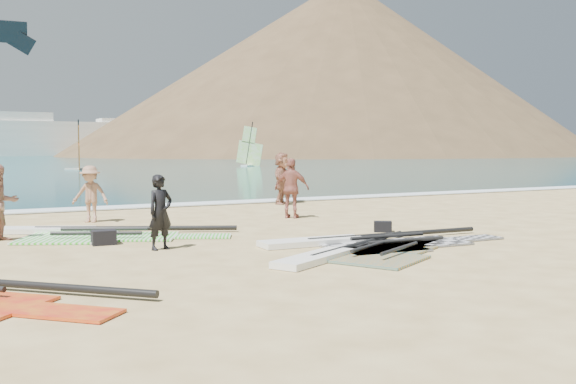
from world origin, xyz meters
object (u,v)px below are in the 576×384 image
rig_orange (358,254)px  rig_green (85,233)px  gear_bag_far (383,227)px  beachgoer_back (292,188)px  beachgoer_mid (90,194)px  beachgoer_right (282,178)px  rig_grey (368,242)px  gear_bag_near (104,237)px  beachgoer_left (0,203)px  person_wetsuit (160,212)px

rig_orange → rig_green: bearing=97.9°
gear_bag_far → beachgoer_back: beachgoer_back is taller
beachgoer_mid → beachgoer_right: (7.31, 2.54, 0.16)m
rig_grey → gear_bag_near: 5.62m
beachgoer_left → beachgoer_mid: size_ratio=1.08×
rig_grey → beachgoer_right: size_ratio=2.93×
rig_grey → rig_green: rig_green is taller
person_wetsuit → beachgoer_right: (7.04, 8.05, 0.18)m
rig_orange → gear_bag_near: (-3.92, 3.80, 0.11)m
gear_bag_near → beachgoer_back: 6.55m
rig_orange → beachgoer_right: 11.39m
person_wetsuit → beachgoer_right: beachgoer_right is taller
person_wetsuit → beachgoer_right: 10.70m
rig_orange → beachgoer_mid: (-3.32, 8.09, 0.73)m
rig_orange → beachgoer_left: 7.96m
beachgoer_mid → beachgoer_right: beachgoer_right is taller
rig_grey → beachgoer_mid: bearing=124.8°
gear_bag_near → beachgoer_right: (7.91, 6.83, 0.79)m
beachgoer_mid → rig_orange: bearing=-33.2°
gear_bag_far → beachgoer_right: bearing=79.9°
rig_green → beachgoer_back: beachgoer_back is taller
beachgoer_back → beachgoer_left: bearing=50.7°
beachgoer_back → beachgoer_right: size_ratio=0.93×
gear_bag_near → gear_bag_far: (6.49, -1.13, -0.03)m
rig_grey → rig_green: size_ratio=0.99×
beachgoer_mid → beachgoer_left: bearing=-98.1°
rig_grey → rig_orange: rig_grey is taller
gear_bag_near → beachgoer_back: size_ratio=0.28×
person_wetsuit → beachgoer_mid: 5.52m
person_wetsuit → beachgoer_left: beachgoer_left is taller
beachgoer_right → rig_green: bearing=170.4°
rig_orange → beachgoer_back: 6.75m
beachgoer_left → beachgoer_mid: 3.66m
gear_bag_far → beachgoer_mid: size_ratio=0.27×
rig_orange → gear_bag_near: gear_bag_near is taller
rig_grey → gear_bag_far: gear_bag_far is taller
rig_grey → beachgoer_left: (-6.84, 4.25, 0.80)m
gear_bag_near → beachgoer_left: size_ratio=0.29×
person_wetsuit → beachgoer_back: beachgoer_back is taller
rig_green → gear_bag_near: gear_bag_near is taller
rig_grey → rig_orange: 1.55m
gear_bag_far → beachgoer_mid: 8.04m
person_wetsuit → beachgoer_mid: bearing=74.0°
beachgoer_back → beachgoer_right: beachgoer_right is taller
beachgoer_left → beachgoer_back: 7.91m
beachgoer_left → gear_bag_far: bearing=-38.5°
person_wetsuit → beachgoer_mid: size_ratio=0.97×
person_wetsuit → rig_grey: bearing=-38.1°
rig_green → gear_bag_far: size_ratio=13.07×
beachgoer_left → beachgoer_mid: beachgoer_left is taller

